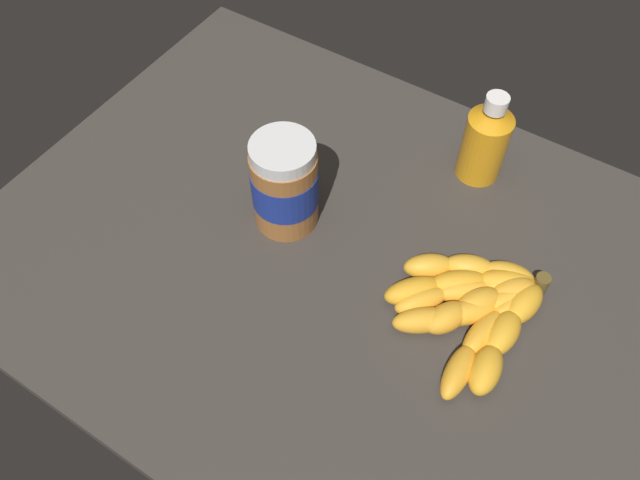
% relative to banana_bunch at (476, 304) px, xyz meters
% --- Properties ---
extents(ground_plane, '(0.96, 0.74, 0.03)m').
position_rel_banana_bunch_xyz_m(ground_plane, '(0.21, 0.02, -0.03)').
color(ground_plane, '#38332D').
extents(banana_bunch, '(0.20, 0.23, 0.04)m').
position_rel_banana_bunch_xyz_m(banana_bunch, '(0.00, 0.00, 0.00)').
color(banana_bunch, gold).
rests_on(banana_bunch, ground_plane).
extents(peanut_butter_jar, '(0.09, 0.09, 0.15)m').
position_rel_banana_bunch_xyz_m(peanut_butter_jar, '(0.30, 0.00, 0.06)').
color(peanut_butter_jar, '#9E602D').
rests_on(peanut_butter_jar, ground_plane).
extents(honey_bottle, '(0.07, 0.07, 0.15)m').
position_rel_banana_bunch_xyz_m(honey_bottle, '(0.10, -0.23, 0.05)').
color(honey_bottle, orange).
rests_on(honey_bottle, ground_plane).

